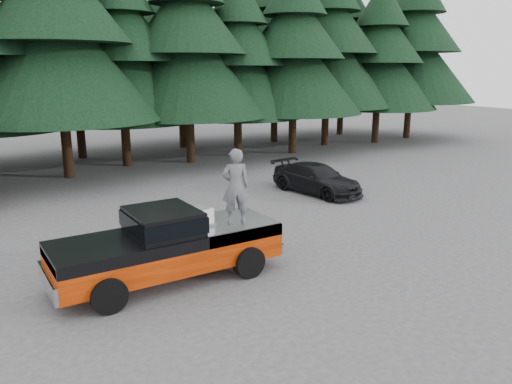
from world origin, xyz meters
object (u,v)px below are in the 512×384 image
pickup_truck (168,256)px  parked_car (317,179)px  man_on_bed (235,186)px  air_compressor (198,218)px

pickup_truck → parked_car: 10.57m
pickup_truck → man_on_bed: (1.83, -0.34, 1.68)m
man_on_bed → parked_car: 9.38m
air_compressor → pickup_truck: bearing=167.1°
air_compressor → parked_car: 9.85m
pickup_truck → man_on_bed: size_ratio=2.96×
pickup_truck → parked_car: size_ratio=1.35×
air_compressor → man_on_bed: (0.94, -0.33, 0.80)m
parked_car → man_on_bed: bearing=-151.0°
pickup_truck → air_compressor: bearing=-0.7°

